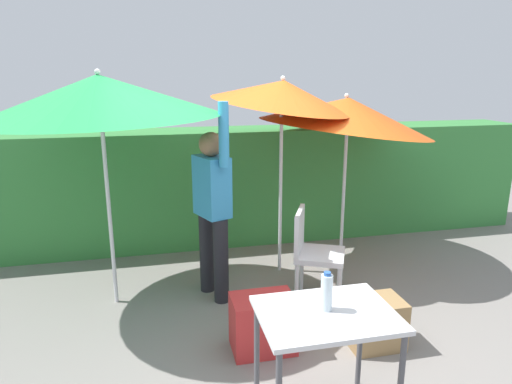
{
  "coord_description": "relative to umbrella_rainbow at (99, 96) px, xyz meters",
  "views": [
    {
      "loc": [
        -0.86,
        -3.47,
        2.12
      ],
      "look_at": [
        0.0,
        0.3,
        1.1
      ],
      "focal_mm": 32.12,
      "sensor_mm": 36.0,
      "label": 1
    }
  ],
  "objects": [
    {
      "name": "folding_table",
      "position": [
        1.35,
        -1.88,
        -1.25
      ],
      "size": [
        0.8,
        0.6,
        0.76
      ],
      "color": "#4C4C51",
      "rests_on": "ground_plane"
    },
    {
      "name": "hedge_row",
      "position": [
        1.28,
        1.46,
        -1.2
      ],
      "size": [
        8.0,
        0.7,
        1.43
      ],
      "primitive_type": "cube",
      "color": "#38843D",
      "rests_on": "ground_plane"
    },
    {
      "name": "ground_plane",
      "position": [
        1.28,
        -0.67,
        -1.92
      ],
      "size": [
        24.0,
        24.0,
        0.0
      ],
      "primitive_type": "plane",
      "color": "gray"
    },
    {
      "name": "bottle_water",
      "position": [
        1.36,
        -1.85,
        -1.05
      ],
      "size": [
        0.07,
        0.07,
        0.24
      ],
      "color": "silver",
      "rests_on": "folding_table"
    },
    {
      "name": "umbrella_yellow",
      "position": [
        1.72,
        0.37,
        -0.01
      ],
      "size": [
        1.46,
        1.44,
        2.18
      ],
      "color": "silver",
      "rests_on": "ground_plane"
    },
    {
      "name": "umbrella_rainbow",
      "position": [
        0.0,
        0.0,
        0.0
      ],
      "size": [
        2.08,
        2.07,
        2.15
      ],
      "color": "silver",
      "rests_on": "ground_plane"
    },
    {
      "name": "umbrella_orange",
      "position": [
        2.48,
        0.49,
        -0.23
      ],
      "size": [
        1.91,
        1.88,
        1.97
      ],
      "color": "silver",
      "rests_on": "ground_plane"
    },
    {
      "name": "crate_cardboard",
      "position": [
        2.05,
        -1.19,
        -1.72
      ],
      "size": [
        0.42,
        0.32,
        0.39
      ],
      "primitive_type": "cube",
      "color": "#9E7A4C",
      "rests_on": "ground_plane"
    },
    {
      "name": "chair_plastic",
      "position": [
        1.82,
        -0.37,
        -1.41
      ],
      "size": [
        0.59,
        0.59,
        0.89
      ],
      "color": "silver",
      "rests_on": "ground_plane"
    },
    {
      "name": "person_vendor",
      "position": [
        0.93,
        -0.08,
        -0.98
      ],
      "size": [
        0.34,
        0.54,
        1.88
      ],
      "color": "black",
      "rests_on": "ground_plane"
    },
    {
      "name": "cooler_box",
      "position": [
        1.18,
        -1.05,
        -1.7
      ],
      "size": [
        0.49,
        0.34,
        0.44
      ],
      "primitive_type": "cube",
      "color": "red",
      "rests_on": "ground_plane"
    }
  ]
}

